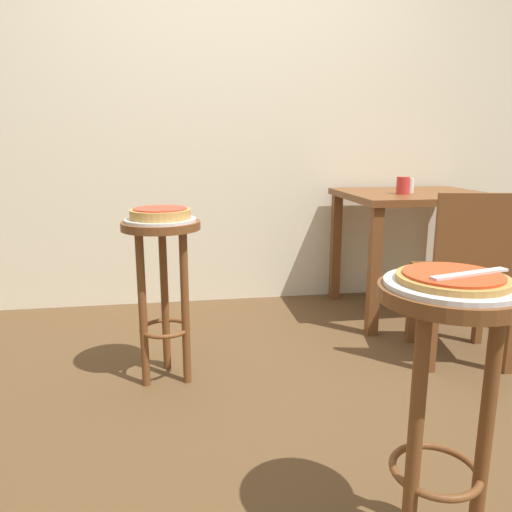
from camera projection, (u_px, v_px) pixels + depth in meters
ground_plane at (276, 424)px, 1.92m from camera, size 6.00×6.00×0.00m
back_wall at (227, 73)px, 3.17m from camera, size 6.00×0.10×3.00m
stool_foreground at (444, 369)px, 1.21m from camera, size 0.34×0.34×0.73m
serving_plate_foreground at (452, 284)px, 1.16m from camera, size 0.31×0.31×0.01m
pizza_foreground at (453, 278)px, 1.16m from camera, size 0.26×0.26×0.02m
stool_middle at (163, 268)px, 2.18m from camera, size 0.34×0.34×0.73m
serving_plate_middle at (161, 220)px, 2.13m from camera, size 0.31×0.31×0.01m
pizza_middle at (160, 213)px, 2.13m from camera, size 0.26×0.26×0.05m
dining_table at (414, 213)px, 3.07m from camera, size 0.87×0.78×0.77m
cup_near_edge at (403, 185)px, 2.92m from camera, size 0.08×0.08×0.10m
condiment_shaker at (410, 185)px, 3.00m from camera, size 0.04×0.04×0.09m
wooden_chair at (467, 271)px, 2.37m from camera, size 0.47×0.47×0.85m
pizza_server_knife at (470, 274)px, 1.14m from camera, size 0.22×0.08×0.01m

